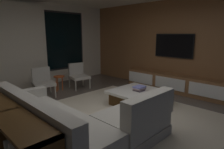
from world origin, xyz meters
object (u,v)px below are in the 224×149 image
coffee_table (138,98)px  media_console (174,84)px  side_stool (59,79)px  accent_chair_near_window (78,74)px  book_stack_on_coffee_table (139,88)px  sectional_couch (74,124)px  console_table_behind_couch (9,134)px  mounted_tv (174,46)px  accent_chair_by_curtain (43,81)px

coffee_table → media_console: 1.66m
coffee_table → side_stool: bearing=106.5°
accent_chair_near_window → media_console: size_ratio=0.25×
book_stack_on_coffee_table → accent_chair_near_window: accent_chair_near_window is taller
sectional_couch → console_table_behind_couch: bearing=172.0°
coffee_table → book_stack_on_coffee_table: bearing=-47.3°
coffee_table → mounted_tv: size_ratio=0.96×
accent_chair_by_curtain → mounted_tv: (3.11, -2.21, 0.92)m
sectional_couch → accent_chair_by_curtain: 2.69m
sectional_couch → accent_chair_by_curtain: (0.74, 2.58, 0.14)m
book_stack_on_coffee_table → sectional_couch: bearing=-173.2°
accent_chair_by_curtain → media_console: size_ratio=0.25×
sectional_couch → console_table_behind_couch: size_ratio=1.19×
media_console → mounted_tv: bearing=47.5°
side_stool → mounted_tv: mounted_tv is taller
accent_chair_near_window → mounted_tv: 3.07m
accent_chair_near_window → console_table_behind_couch: bearing=-139.1°
media_console → console_table_behind_couch: size_ratio=1.48×
coffee_table → accent_chair_near_window: (-0.08, 2.33, 0.25)m
book_stack_on_coffee_table → mounted_tv: mounted_tv is taller
coffee_table → media_console: bearing=-3.0°
sectional_couch → book_stack_on_coffee_table: size_ratio=8.25×
book_stack_on_coffee_table → media_console: size_ratio=0.10×
coffee_table → console_table_behind_couch: 2.94m
coffee_table → media_console: media_console is taller
sectional_couch → side_stool: 2.98m
accent_chair_near_window → side_stool: (-0.63, 0.10, -0.06)m
book_stack_on_coffee_table → side_stool: book_stack_on_coffee_table is taller
sectional_couch → side_stool: size_ratio=5.43×
book_stack_on_coffee_table → console_table_behind_couch: console_table_behind_couch is taller
side_stool → media_console: bearing=-46.6°
sectional_couch → accent_chair_by_curtain: size_ratio=3.21×
accent_chair_near_window → side_stool: 0.64m
book_stack_on_coffee_table → media_console: media_console is taller
accent_chair_near_window → console_table_behind_couch: 3.76m
mounted_tv → console_table_behind_couch: bearing=-177.1°
accent_chair_near_window → mounted_tv: size_ratio=0.64×
accent_chair_near_window → accent_chair_by_curtain: (-1.19, -0.01, 0.00)m
accent_chair_near_window → coffee_table: bearing=-87.9°
coffee_table → media_console: (1.66, -0.09, 0.06)m
console_table_behind_couch → side_stool: bearing=49.1°
book_stack_on_coffee_table → console_table_behind_couch: size_ratio=0.14×
console_table_behind_couch → coffee_table: bearing=2.6°
mounted_tv → console_table_behind_couch: mounted_tv is taller
accent_chair_by_curtain → mounted_tv: mounted_tv is taller
accent_chair_by_curtain → media_console: (2.93, -2.41, -0.18)m
coffee_table → book_stack_on_coffee_table: size_ratio=3.83×
media_console → accent_chair_near_window: bearing=125.8°
accent_chair_near_window → sectional_couch: bearing=-126.7°
book_stack_on_coffee_table → side_stool: size_ratio=0.66×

